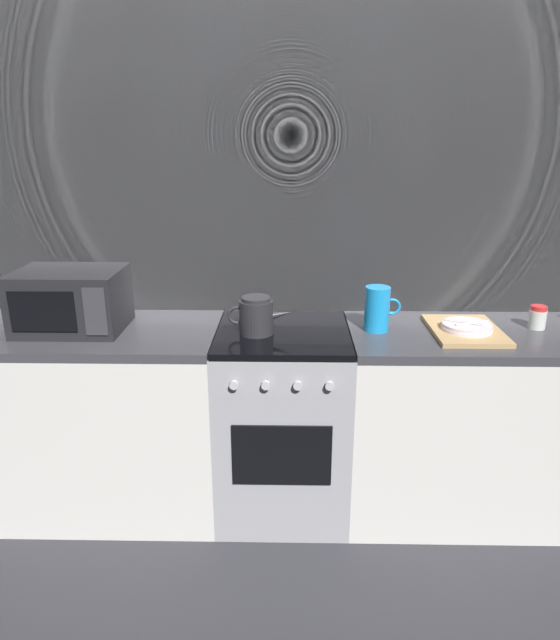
{
  "coord_description": "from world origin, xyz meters",
  "views": [
    {
      "loc": [
        0.03,
        -2.35,
        1.73
      ],
      "look_at": [
        -0.01,
        0.0,
        0.95
      ],
      "focal_mm": 31.3,
      "sensor_mm": 36.0,
      "label": 1
    }
  ],
  "objects_px": {
    "pitcher": "(377,309)",
    "dish_pile": "(466,329)",
    "kettle": "(256,316)",
    "spice_jar": "(538,317)",
    "stove_unit": "(283,421)",
    "microwave": "(71,300)"
  },
  "relations": [
    {
      "from": "microwave",
      "to": "kettle",
      "type": "height_order",
      "value": "microwave"
    },
    {
      "from": "pitcher",
      "to": "dish_pile",
      "type": "bearing_deg",
      "value": -4.46
    },
    {
      "from": "microwave",
      "to": "pitcher",
      "type": "relative_size",
      "value": 2.3
    },
    {
      "from": "stove_unit",
      "to": "dish_pile",
      "type": "relative_size",
      "value": 2.25
    },
    {
      "from": "kettle",
      "to": "spice_jar",
      "type": "relative_size",
      "value": 2.71
    },
    {
      "from": "pitcher",
      "to": "microwave",
      "type": "bearing_deg",
      "value": -179.71
    },
    {
      "from": "stove_unit",
      "to": "pitcher",
      "type": "height_order",
      "value": "pitcher"
    },
    {
      "from": "pitcher",
      "to": "stove_unit",
      "type": "bearing_deg",
      "value": -177.85
    },
    {
      "from": "microwave",
      "to": "pitcher",
      "type": "height_order",
      "value": "microwave"
    },
    {
      "from": "stove_unit",
      "to": "spice_jar",
      "type": "bearing_deg",
      "value": 2.83
    },
    {
      "from": "spice_jar",
      "to": "kettle",
      "type": "bearing_deg",
      "value": -175.85
    },
    {
      "from": "pitcher",
      "to": "dish_pile",
      "type": "xyz_separation_m",
      "value": [
        0.39,
        -0.03,
        -0.08
      ]
    },
    {
      "from": "stove_unit",
      "to": "spice_jar",
      "type": "height_order",
      "value": "spice_jar"
    },
    {
      "from": "kettle",
      "to": "spice_jar",
      "type": "xyz_separation_m",
      "value": [
        1.26,
        0.09,
        -0.03
      ]
    },
    {
      "from": "stove_unit",
      "to": "spice_jar",
      "type": "distance_m",
      "value": 1.25
    },
    {
      "from": "microwave",
      "to": "spice_jar",
      "type": "distance_m",
      "value": 2.09
    },
    {
      "from": "kettle",
      "to": "pitcher",
      "type": "bearing_deg",
      "value": 5.41
    },
    {
      "from": "dish_pile",
      "to": "spice_jar",
      "type": "bearing_deg",
      "value": 11.86
    },
    {
      "from": "kettle",
      "to": "pitcher",
      "type": "height_order",
      "value": "pitcher"
    },
    {
      "from": "stove_unit",
      "to": "spice_jar",
      "type": "xyz_separation_m",
      "value": [
        1.15,
        0.06,
        0.5
      ]
    },
    {
      "from": "kettle",
      "to": "microwave",
      "type": "bearing_deg",
      "value": 176.98
    },
    {
      "from": "stove_unit",
      "to": "microwave",
      "type": "bearing_deg",
      "value": 179.47
    }
  ]
}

